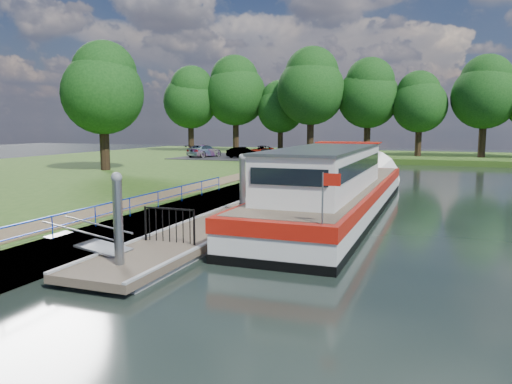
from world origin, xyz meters
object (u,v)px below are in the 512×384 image
at_px(barge, 339,190).
at_px(pontoon, 274,202).
at_px(car_c, 204,151).
at_px(car_b, 242,153).
at_px(car_d, 261,151).
at_px(car_a, 266,153).

bearing_deg(barge, pontoon, 165.07).
distance_m(barge, car_c, 30.55).
xyz_separation_m(barge, car_b, (-14.55, 23.36, 0.30)).
distance_m(barge, car_b, 27.52).
height_order(car_b, car_d, car_d).
distance_m(pontoon, barge, 3.83).
bearing_deg(car_b, car_c, 103.27).
bearing_deg(car_b, pontoon, -134.32).
height_order(pontoon, car_d, car_d).
distance_m(car_b, car_d, 3.88).
bearing_deg(pontoon, car_b, 116.06).
bearing_deg(pontoon, car_a, 110.41).
height_order(pontoon, car_c, car_c).
bearing_deg(barge, car_a, 116.93).
height_order(car_a, car_c, car_c).
xyz_separation_m(barge, car_d, (-13.82, 27.17, 0.31)).
bearing_deg(car_d, barge, -62.48).
relative_size(car_b, car_d, 0.84).
xyz_separation_m(car_a, car_b, (-2.44, -0.49, 0.01)).
height_order(barge, car_c, barge).
distance_m(pontoon, car_a, 24.45).
distance_m(barge, car_a, 26.75).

